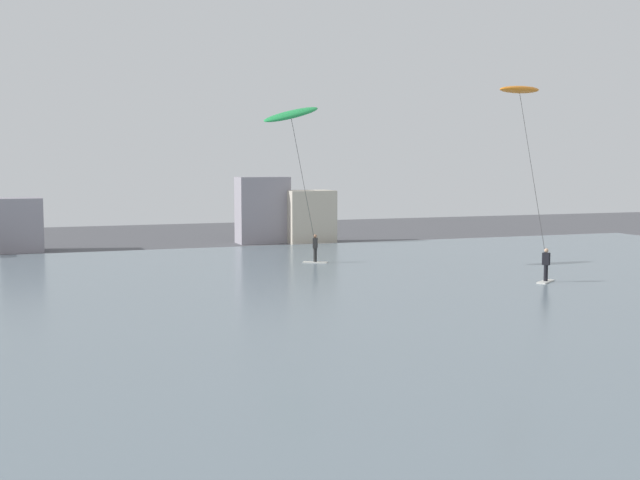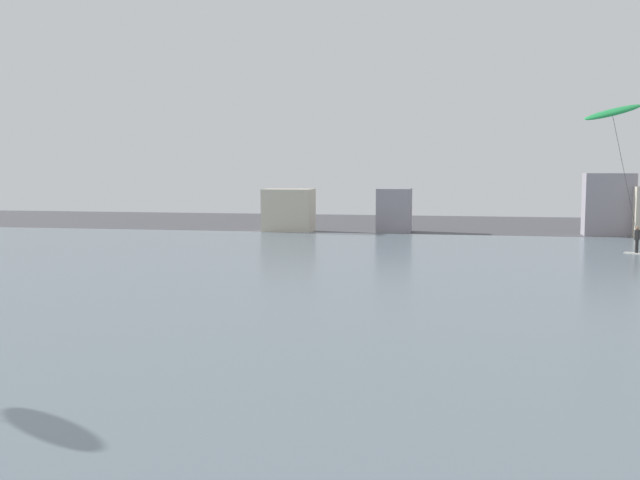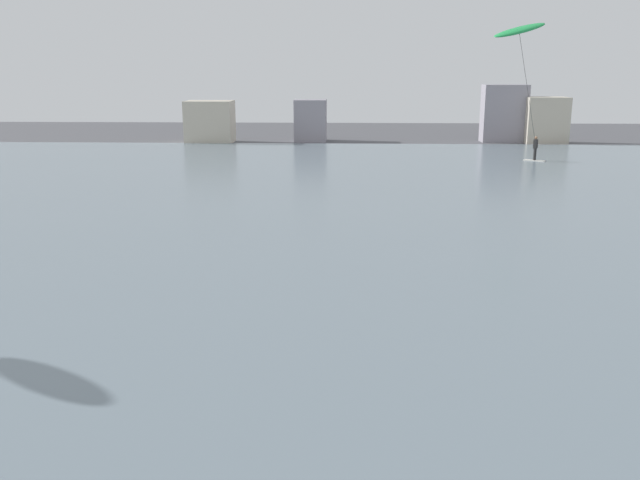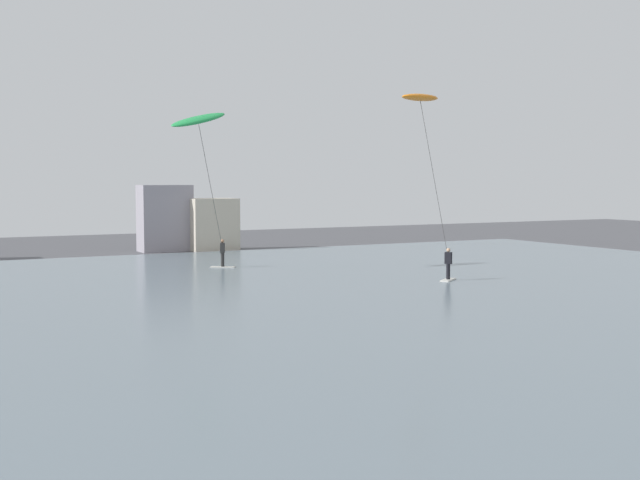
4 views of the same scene
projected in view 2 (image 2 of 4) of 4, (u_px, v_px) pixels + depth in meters
name	position (u px, v px, depth m)	size (l,w,h in m)	color
water_bay	(432.00, 290.00, 32.19)	(84.00, 52.00, 0.10)	slate
far_shore_buildings	(478.00, 209.00, 59.03)	(32.14, 4.37, 4.84)	beige
kitesurfer_green	(615.00, 124.00, 43.24)	(4.40, 2.90, 9.08)	silver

